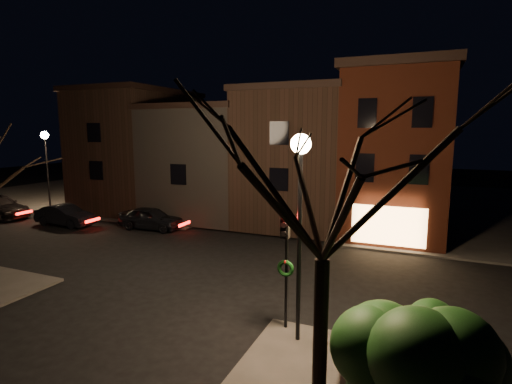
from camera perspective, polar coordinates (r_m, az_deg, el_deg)
ground at (r=20.96m, az=-5.80°, el=-9.85°), size 120.00×120.00×0.00m
sidewalk_far_left at (r=48.13m, az=-15.48°, el=0.58°), size 30.00×30.00×0.12m
corner_building at (r=26.98m, az=19.46°, el=5.57°), size 6.50×8.50×10.50m
row_building_a at (r=29.12m, az=6.61°, el=5.10°), size 7.30×10.30×9.40m
row_building_b at (r=31.92m, az=-6.05°, el=4.54°), size 7.80×10.30×8.40m
row_building_c at (r=35.92m, az=-16.33°, el=5.90°), size 7.30×10.30×9.90m
street_lamp_near at (r=12.00m, az=6.34°, el=1.49°), size 0.60×0.60×6.48m
street_lamp_far at (r=37.07m, az=-27.84°, el=5.47°), size 0.60×0.60×6.48m
traffic_signal at (r=13.14m, az=4.24°, el=-8.42°), size 0.58×0.38×4.05m
bare_tree_right at (r=9.17m, az=9.85°, el=5.23°), size 6.40×6.40×8.50m
evergreen_bush at (r=10.80m, az=20.92°, el=-21.00°), size 3.16×3.16×2.62m
parked_car_a at (r=28.19m, az=-14.77°, el=-3.62°), size 4.57×2.04×1.52m
parked_car_b at (r=31.35m, az=-25.63°, el=-3.02°), size 4.43×1.55×1.46m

